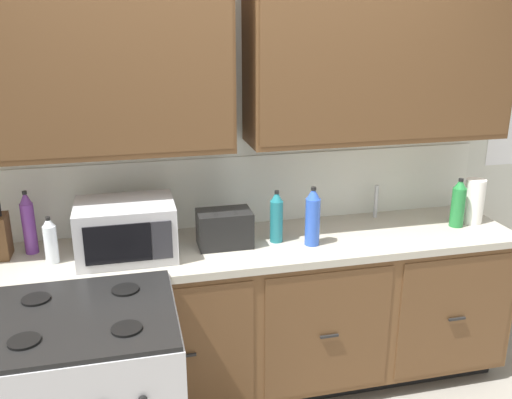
{
  "coord_description": "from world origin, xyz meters",
  "views": [
    {
      "loc": [
        -0.58,
        -2.37,
        2.06
      ],
      "look_at": [
        0.05,
        0.27,
        1.16
      ],
      "focal_mm": 39.04,
      "sensor_mm": 36.0,
      "label": 1
    }
  ],
  "objects_px": {
    "microwave": "(126,230)",
    "bottle_teal": "(276,217)",
    "bottle_clear": "(50,240)",
    "bottle_green": "(458,203)",
    "toaster": "(225,228)",
    "bottle_blue": "(313,217)",
    "paper_towel_roll": "(474,201)",
    "bottle_violet": "(29,223)"
  },
  "relations": [
    {
      "from": "bottle_teal",
      "to": "bottle_blue",
      "type": "xyz_separation_m",
      "value": [
        0.17,
        -0.08,
        0.02
      ]
    },
    {
      "from": "bottle_teal",
      "to": "bottle_blue",
      "type": "distance_m",
      "value": 0.19
    },
    {
      "from": "bottle_green",
      "to": "bottle_teal",
      "type": "bearing_deg",
      "value": 178.85
    },
    {
      "from": "paper_towel_roll",
      "to": "bottle_violet",
      "type": "bearing_deg",
      "value": 176.89
    },
    {
      "from": "microwave",
      "to": "bottle_clear",
      "type": "distance_m",
      "value": 0.36
    },
    {
      "from": "microwave",
      "to": "bottle_clear",
      "type": "relative_size",
      "value": 2.03
    },
    {
      "from": "microwave",
      "to": "bottle_blue",
      "type": "relative_size",
      "value": 1.52
    },
    {
      "from": "bottle_violet",
      "to": "bottle_green",
      "type": "xyz_separation_m",
      "value": [
        2.32,
        -0.17,
        -0.02
      ]
    },
    {
      "from": "microwave",
      "to": "bottle_blue",
      "type": "bearing_deg",
      "value": -4.84
    },
    {
      "from": "microwave",
      "to": "toaster",
      "type": "relative_size",
      "value": 1.71
    },
    {
      "from": "microwave",
      "to": "bottle_blue",
      "type": "height_order",
      "value": "bottle_blue"
    },
    {
      "from": "bottle_green",
      "to": "bottle_blue",
      "type": "height_order",
      "value": "bottle_blue"
    },
    {
      "from": "microwave",
      "to": "bottle_teal",
      "type": "relative_size",
      "value": 1.69
    },
    {
      "from": "microwave",
      "to": "bottle_teal",
      "type": "distance_m",
      "value": 0.78
    },
    {
      "from": "toaster",
      "to": "bottle_blue",
      "type": "xyz_separation_m",
      "value": [
        0.45,
        -0.09,
        0.06
      ]
    },
    {
      "from": "bottle_violet",
      "to": "toaster",
      "type": "bearing_deg",
      "value": -8.01
    },
    {
      "from": "bottle_violet",
      "to": "bottle_green",
      "type": "distance_m",
      "value": 2.32
    },
    {
      "from": "microwave",
      "to": "bottle_teal",
      "type": "height_order",
      "value": "bottle_teal"
    },
    {
      "from": "bottle_blue",
      "to": "bottle_violet",
      "type": "bearing_deg",
      "value": 170.77
    },
    {
      "from": "microwave",
      "to": "bottle_teal",
      "type": "bearing_deg",
      "value": 0.35
    },
    {
      "from": "bottle_teal",
      "to": "bottle_green",
      "type": "height_order",
      "value": "same"
    },
    {
      "from": "bottle_teal",
      "to": "toaster",
      "type": "bearing_deg",
      "value": 178.05
    },
    {
      "from": "toaster",
      "to": "bottle_blue",
      "type": "height_order",
      "value": "bottle_blue"
    },
    {
      "from": "toaster",
      "to": "bottle_clear",
      "type": "xyz_separation_m",
      "value": [
        -0.86,
        -0.01,
        0.02
      ]
    },
    {
      "from": "paper_towel_roll",
      "to": "bottle_teal",
      "type": "height_order",
      "value": "bottle_teal"
    },
    {
      "from": "bottle_violet",
      "to": "bottle_teal",
      "type": "distance_m",
      "value": 1.26
    },
    {
      "from": "microwave",
      "to": "bottle_clear",
      "type": "height_order",
      "value": "microwave"
    },
    {
      "from": "microwave",
      "to": "bottle_clear",
      "type": "xyz_separation_m",
      "value": [
        -0.36,
        0.0,
        -0.02
      ]
    },
    {
      "from": "toaster",
      "to": "bottle_teal",
      "type": "xyz_separation_m",
      "value": [
        0.28,
        -0.01,
        0.04
      ]
    },
    {
      "from": "bottle_green",
      "to": "bottle_blue",
      "type": "distance_m",
      "value": 0.9
    },
    {
      "from": "bottle_teal",
      "to": "bottle_green",
      "type": "xyz_separation_m",
      "value": [
        1.06,
        -0.02,
        -0.0
      ]
    },
    {
      "from": "bottle_violet",
      "to": "bottle_clear",
      "type": "xyz_separation_m",
      "value": [
        0.11,
        -0.15,
        -0.04
      ]
    },
    {
      "from": "microwave",
      "to": "bottle_green",
      "type": "distance_m",
      "value": 1.84
    },
    {
      "from": "paper_towel_roll",
      "to": "bottle_clear",
      "type": "distance_m",
      "value": 2.32
    },
    {
      "from": "paper_towel_roll",
      "to": "bottle_green",
      "type": "relative_size",
      "value": 0.92
    },
    {
      "from": "paper_towel_roll",
      "to": "bottle_teal",
      "type": "distance_m",
      "value": 1.19
    },
    {
      "from": "toaster",
      "to": "bottle_violet",
      "type": "xyz_separation_m",
      "value": [
        -0.97,
        0.14,
        0.06
      ]
    },
    {
      "from": "toaster",
      "to": "paper_towel_roll",
      "type": "distance_m",
      "value": 1.47
    },
    {
      "from": "toaster",
      "to": "bottle_green",
      "type": "relative_size",
      "value": 0.99
    },
    {
      "from": "bottle_teal",
      "to": "bottle_green",
      "type": "relative_size",
      "value": 1.0
    },
    {
      "from": "microwave",
      "to": "bottle_green",
      "type": "bearing_deg",
      "value": -0.52
    },
    {
      "from": "microwave",
      "to": "bottle_violet",
      "type": "bearing_deg",
      "value": 162.34
    }
  ]
}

